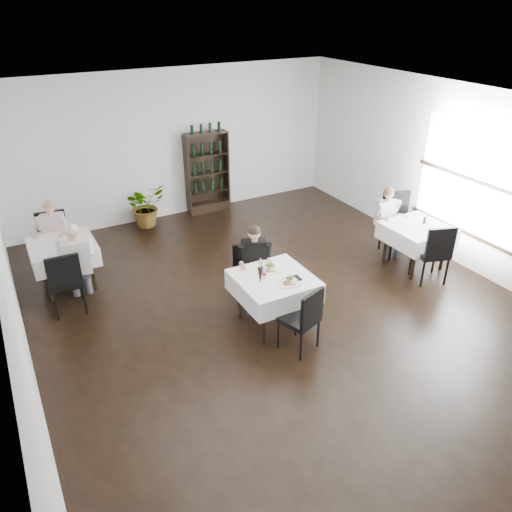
{
  "coord_description": "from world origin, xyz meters",
  "views": [
    {
      "loc": [
        -3.38,
        -5.11,
        4.27
      ],
      "look_at": [
        -0.47,
        0.2,
        1.05
      ],
      "focal_mm": 35.0,
      "sensor_mm": 36.0,
      "label": 1
    }
  ],
  "objects_px": {
    "diner_main": "(255,261)",
    "wine_shelf": "(207,173)",
    "main_table": "(274,286)",
    "potted_tree": "(146,205)"
  },
  "relations": [
    {
      "from": "wine_shelf",
      "to": "diner_main",
      "type": "xyz_separation_m",
      "value": [
        -0.9,
        -3.76,
        -0.09
      ]
    },
    {
      "from": "main_table",
      "to": "diner_main",
      "type": "relative_size",
      "value": 0.79
    },
    {
      "from": "wine_shelf",
      "to": "potted_tree",
      "type": "xyz_separation_m",
      "value": [
        -1.43,
        -0.11,
        -0.41
      ]
    },
    {
      "from": "wine_shelf",
      "to": "potted_tree",
      "type": "relative_size",
      "value": 2.01
    },
    {
      "from": "main_table",
      "to": "diner_main",
      "type": "height_order",
      "value": "diner_main"
    },
    {
      "from": "diner_main",
      "to": "wine_shelf",
      "type": "bearing_deg",
      "value": 76.57
    },
    {
      "from": "diner_main",
      "to": "potted_tree",
      "type": "bearing_deg",
      "value": 98.4
    },
    {
      "from": "wine_shelf",
      "to": "diner_main",
      "type": "height_order",
      "value": "wine_shelf"
    },
    {
      "from": "main_table",
      "to": "diner_main",
      "type": "xyz_separation_m",
      "value": [
        0.0,
        0.56,
        0.13
      ]
    },
    {
      "from": "potted_tree",
      "to": "diner_main",
      "type": "relative_size",
      "value": 0.67
    }
  ]
}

